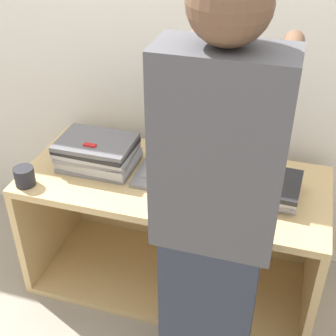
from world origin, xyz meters
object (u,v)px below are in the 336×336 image
(laptop_open, at_px, (177,163))
(mug, at_px, (25,176))
(laptop_stack_left, at_px, (98,153))
(person, at_px, (214,227))
(laptop_stack_right, at_px, (257,185))

(laptop_open, distance_m, mug, 0.70)
(laptop_stack_left, bearing_deg, person, -38.11)
(laptop_open, bearing_deg, laptop_stack_right, -8.11)
(mug, bearing_deg, laptop_stack_left, 43.08)
(laptop_open, bearing_deg, laptop_stack_left, -172.39)
(person, xyz_separation_m, mug, (-0.93, 0.29, -0.17))
(person, distance_m, mug, 0.99)
(laptop_stack_right, height_order, mug, mug)
(laptop_stack_left, distance_m, person, 0.87)
(laptop_open, distance_m, laptop_stack_right, 0.39)
(mug, bearing_deg, person, -17.17)
(laptop_stack_left, relative_size, laptop_stack_right, 0.97)
(laptop_stack_left, xyz_separation_m, person, (0.67, -0.53, 0.14))
(laptop_stack_right, relative_size, person, 0.22)
(laptop_stack_left, bearing_deg, laptop_stack_right, -0.28)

